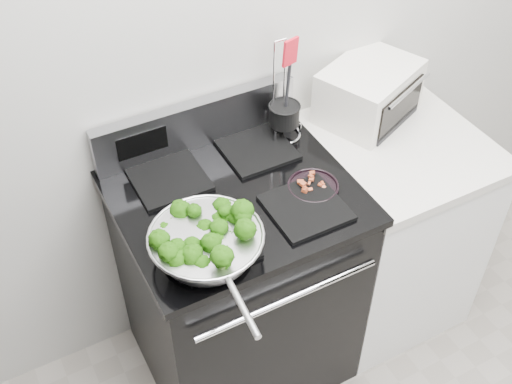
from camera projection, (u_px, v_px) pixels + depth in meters
back_wall at (267, 20)px, 2.18m from camera, size 4.00×0.02×2.70m
gas_range at (238, 281)px, 2.46m from camera, size 0.79×0.69×1.13m
counter at (383, 226)px, 2.71m from camera, size 0.62×0.68×0.92m
skillet at (207, 243)px, 1.90m from camera, size 0.35×0.56×0.08m
broccoli_pile at (206, 238)px, 1.89m from camera, size 0.28×0.28×0.10m
bacon_plate at (313, 184)px, 2.15m from camera, size 0.17×0.17×0.04m
utensil_holder at (284, 120)px, 2.32m from camera, size 0.13×0.13×0.40m
toaster_oven at (369, 92)px, 2.44m from camera, size 0.44×0.40×0.21m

